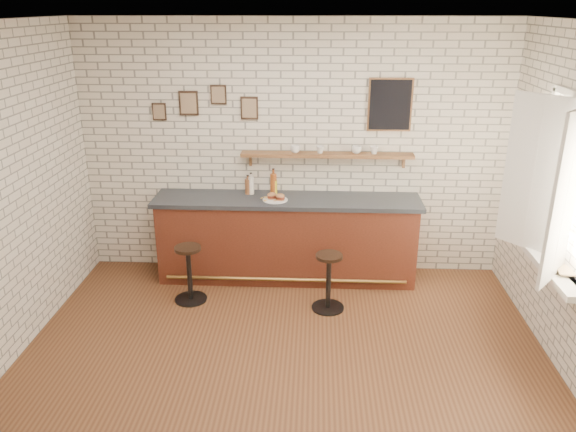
# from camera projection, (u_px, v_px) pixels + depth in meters

# --- Properties ---
(ground) EXTENTS (5.00, 5.00, 0.00)m
(ground) POSITION_uv_depth(u_px,v_px,m) (283.00, 359.00, 5.27)
(ground) COLOR brown
(ground) RESTS_ON ground
(bar_counter) EXTENTS (3.10, 0.65, 1.01)m
(bar_counter) POSITION_uv_depth(u_px,v_px,m) (287.00, 238.00, 6.68)
(bar_counter) COLOR #592517
(bar_counter) RESTS_ON ground
(sandwich_plate) EXTENTS (0.28, 0.28, 0.01)m
(sandwich_plate) POSITION_uv_depth(u_px,v_px,m) (275.00, 200.00, 6.43)
(sandwich_plate) COLOR white
(sandwich_plate) RESTS_ON bar_counter
(ciabatta_sandwich) EXTENTS (0.23, 0.16, 0.07)m
(ciabatta_sandwich) POSITION_uv_depth(u_px,v_px,m) (276.00, 196.00, 6.41)
(ciabatta_sandwich) COLOR #B27849
(ciabatta_sandwich) RESTS_ON sandwich_plate
(potato_chips) EXTENTS (0.26, 0.19, 0.00)m
(potato_chips) POSITION_uv_depth(u_px,v_px,m) (273.00, 199.00, 6.43)
(potato_chips) COLOR #DFB44E
(potato_chips) RESTS_ON sandwich_plate
(bitters_bottle_brown) EXTENTS (0.07, 0.07, 0.23)m
(bitters_bottle_brown) POSITION_uv_depth(u_px,v_px,m) (248.00, 186.00, 6.61)
(bitters_bottle_brown) COLOR brown
(bitters_bottle_brown) RESTS_ON bar_counter
(bitters_bottle_white) EXTENTS (0.07, 0.07, 0.26)m
(bitters_bottle_white) POSITION_uv_depth(u_px,v_px,m) (251.00, 185.00, 6.61)
(bitters_bottle_white) COLOR silver
(bitters_bottle_white) RESTS_ON bar_counter
(bitters_bottle_amber) EXTENTS (0.08, 0.08, 0.32)m
(bitters_bottle_amber) POSITION_uv_depth(u_px,v_px,m) (273.00, 184.00, 6.59)
(bitters_bottle_amber) COLOR brown
(bitters_bottle_amber) RESTS_ON bar_counter
(condiment_bottle_yellow) EXTENTS (0.07, 0.07, 0.21)m
(condiment_bottle_yellow) POSITION_uv_depth(u_px,v_px,m) (274.00, 187.00, 6.60)
(condiment_bottle_yellow) COLOR yellow
(condiment_bottle_yellow) RESTS_ON bar_counter
(bar_stool_left) EXTENTS (0.38, 0.38, 0.65)m
(bar_stool_left) POSITION_uv_depth(u_px,v_px,m) (189.00, 272.00, 6.19)
(bar_stool_left) COLOR black
(bar_stool_left) RESTS_ON ground
(bar_stool_right) EXTENTS (0.37, 0.37, 0.64)m
(bar_stool_right) POSITION_uv_depth(u_px,v_px,m) (329.00, 280.00, 6.02)
(bar_stool_right) COLOR black
(bar_stool_right) RESTS_ON ground
(wall_shelf) EXTENTS (2.00, 0.18, 0.18)m
(wall_shelf) POSITION_uv_depth(u_px,v_px,m) (327.00, 155.00, 6.50)
(wall_shelf) COLOR brown
(wall_shelf) RESTS_ON ground
(shelf_cup_a) EXTENTS (0.14, 0.14, 0.09)m
(shelf_cup_a) POSITION_uv_depth(u_px,v_px,m) (295.00, 149.00, 6.49)
(shelf_cup_a) COLOR white
(shelf_cup_a) RESTS_ON wall_shelf
(shelf_cup_b) EXTENTS (0.11, 0.11, 0.08)m
(shelf_cup_b) POSITION_uv_depth(u_px,v_px,m) (320.00, 150.00, 6.48)
(shelf_cup_b) COLOR white
(shelf_cup_b) RESTS_ON wall_shelf
(shelf_cup_c) EXTENTS (0.16, 0.16, 0.09)m
(shelf_cup_c) POSITION_uv_depth(u_px,v_px,m) (356.00, 150.00, 6.46)
(shelf_cup_c) COLOR white
(shelf_cup_c) RESTS_ON wall_shelf
(shelf_cup_d) EXTENTS (0.11, 0.11, 0.09)m
(shelf_cup_d) POSITION_uv_depth(u_px,v_px,m) (374.00, 150.00, 6.45)
(shelf_cup_d) COLOR white
(shelf_cup_d) RESTS_ON wall_shelf
(back_wall_decor) EXTENTS (2.96, 0.02, 0.56)m
(back_wall_decor) POSITION_uv_depth(u_px,v_px,m) (313.00, 105.00, 6.38)
(back_wall_decor) COLOR black
(back_wall_decor) RESTS_ON ground
(window_sill) EXTENTS (0.20, 1.35, 0.06)m
(window_sill) POSITION_uv_depth(u_px,v_px,m) (547.00, 264.00, 5.11)
(window_sill) COLOR white
(window_sill) RESTS_ON ground
(casement_window) EXTENTS (0.40, 1.30, 1.56)m
(casement_window) POSITION_uv_depth(u_px,v_px,m) (557.00, 185.00, 4.85)
(casement_window) COLOR white
(casement_window) RESTS_ON ground
(book_lower) EXTENTS (0.26, 0.29, 0.02)m
(book_lower) POSITION_uv_depth(u_px,v_px,m) (555.00, 270.00, 4.90)
(book_lower) COLOR tan
(book_lower) RESTS_ON window_sill
(book_upper) EXTENTS (0.17, 0.22, 0.02)m
(book_upper) POSITION_uv_depth(u_px,v_px,m) (557.00, 270.00, 4.86)
(book_upper) COLOR tan
(book_upper) RESTS_ON book_lower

